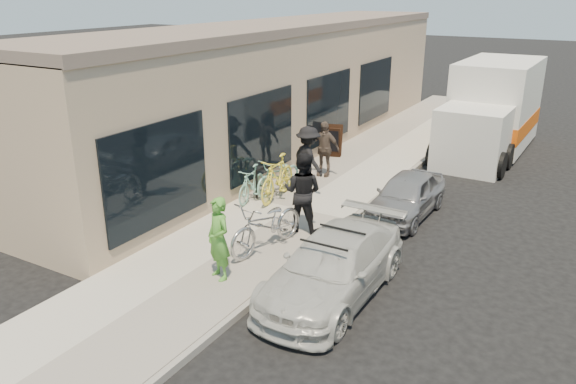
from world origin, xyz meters
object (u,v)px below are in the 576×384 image
at_px(cruiser_bike_c, 278,178).
at_px(bystander_b, 324,149).
at_px(tandem_bike, 267,225).
at_px(cruiser_bike_b, 279,175).
at_px(sedan_white, 334,266).
at_px(sedan_silver, 406,196).
at_px(sandwich_board, 332,141).
at_px(man_standing, 303,192).
at_px(moving_truck, 492,112).
at_px(bystander_a, 308,159).
at_px(woman_rider, 219,239).
at_px(cruiser_bike_a, 252,184).
at_px(bike_rack, 263,179).

relative_size(cruiser_bike_c, bystander_b, 1.17).
relative_size(tandem_bike, cruiser_bike_b, 1.17).
relative_size(sedan_white, cruiser_bike_c, 2.10).
height_order(sedan_white, sedan_silver, sedan_white).
xyz_separation_m(sandwich_board, bystander_b, (0.65, -1.87, 0.29)).
distance_m(tandem_bike, man_standing, 1.30).
distance_m(moving_truck, cruiser_bike_c, 8.74).
xyz_separation_m(sandwich_board, man_standing, (2.00, -5.59, 0.39)).
relative_size(sedan_silver, bystander_a, 1.75).
relative_size(sandwich_board, cruiser_bike_c, 0.53).
bearing_deg(cruiser_bike_b, moving_truck, 69.34).
bearing_deg(tandem_bike, man_standing, 93.01).
bearing_deg(moving_truck, sandwich_board, -136.07).
bearing_deg(moving_truck, bystander_b, -120.15).
bearing_deg(sedan_white, sedan_silver, 91.66).
bearing_deg(bystander_a, sedan_silver, -151.95).
bearing_deg(woman_rider, sedan_white, 43.39).
height_order(bystander_a, bystander_b, bystander_a).
xyz_separation_m(bystander_a, bystander_b, (-0.25, 1.42, -0.09)).
relative_size(sandwich_board, moving_truck, 0.16).
bearing_deg(bystander_b, moving_truck, 53.23).
bearing_deg(cruiser_bike_a, moving_truck, 55.70).
xyz_separation_m(bike_rack, tandem_bike, (1.77, -2.63, 0.07)).
relative_size(moving_truck, bystander_b, 3.86).
relative_size(bike_rack, cruiser_bike_a, 0.53).
relative_size(cruiser_bike_a, cruiser_bike_c, 0.79).
bearing_deg(bystander_b, woman_rider, -85.87).
distance_m(moving_truck, bystander_b, 6.63).
height_order(man_standing, cruiser_bike_b, man_standing).
height_order(tandem_bike, bystander_a, bystander_a).
distance_m(sedan_silver, tandem_bike, 3.95).
height_order(sedan_silver, bystander_a, bystander_a).
distance_m(woman_rider, bystander_b, 6.53).
distance_m(bike_rack, bystander_b, 2.42).
relative_size(sandwich_board, bystander_a, 0.56).
relative_size(bike_rack, cruiser_bike_c, 0.42).
relative_size(sedan_silver, woman_rider, 1.95).
relative_size(sandwich_board, woman_rider, 0.62).
bearing_deg(moving_truck, woman_rider, -99.84).
distance_m(sandwich_board, cruiser_bike_a, 4.60).
distance_m(sedan_white, man_standing, 2.67).
xyz_separation_m(sedan_white, man_standing, (-1.72, 1.98, 0.48)).
height_order(sandwich_board, sedan_white, sedan_white).
height_order(man_standing, cruiser_bike_c, man_standing).
bearing_deg(cruiser_bike_b, bystander_a, 41.07).
relative_size(sedan_silver, tandem_bike, 1.50).
height_order(sandwich_board, bystander_a, bystander_a).
bearing_deg(cruiser_bike_a, sedan_silver, 11.56).
bearing_deg(tandem_bike, moving_truck, 88.04).
xyz_separation_m(sandwich_board, sedan_white, (3.72, -7.57, -0.09)).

